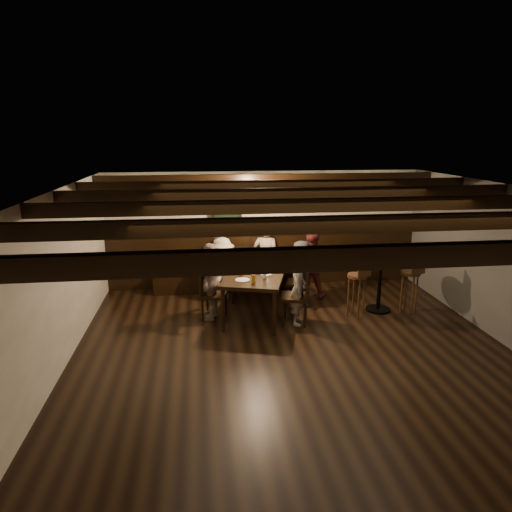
{
  "coord_description": "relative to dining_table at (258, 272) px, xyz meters",
  "views": [
    {
      "loc": [
        -1.33,
        -5.77,
        3.12
      ],
      "look_at": [
        -0.45,
        1.3,
        1.21
      ],
      "focal_mm": 32.0,
      "sensor_mm": 36.0,
      "label": 1
    }
  ],
  "objects": [
    {
      "name": "pint_c",
      "position": [
        -0.26,
        0.18,
        0.14
      ],
      "size": [
        0.07,
        0.07,
        0.14
      ],
      "primitive_type": "cylinder",
      "color": "#BF7219",
      "rests_on": "dining_table"
    },
    {
      "name": "high_top_table",
      "position": [
        2.18,
        -0.25,
        -0.03
      ],
      "size": [
        0.6,
        0.6,
        1.07
      ],
      "color": "black",
      "rests_on": "floor"
    },
    {
      "name": "pint_b",
      "position": [
        0.42,
        0.56,
        0.14
      ],
      "size": [
        0.07,
        0.07,
        0.14
      ],
      "primitive_type": "cylinder",
      "color": "#BF7219",
      "rests_on": "dining_table"
    },
    {
      "name": "person_left_near",
      "position": [
        -0.6,
        0.64,
        -0.11
      ],
      "size": [
        0.66,
        0.9,
        1.24
      ],
      "primitive_type": "imported",
      "rotation": [
        0.0,
        0.0,
        -1.85
      ],
      "color": "#9E9485",
      "rests_on": "floor"
    },
    {
      "name": "pint_a",
      "position": [
        -0.08,
        0.75,
        0.14
      ],
      "size": [
        0.07,
        0.07,
        0.14
      ],
      "primitive_type": "cylinder",
      "color": "#BF7219",
      "rests_on": "dining_table"
    },
    {
      "name": "candle",
      "position": [
        0.2,
        0.26,
        0.09
      ],
      "size": [
        0.05,
        0.05,
        0.05
      ],
      "primitive_type": "cylinder",
      "color": "beige",
      "rests_on": "dining_table"
    },
    {
      "name": "chair_right_far",
      "position": [
        0.57,
        -0.63,
        -0.43
      ],
      "size": [
        0.56,
        0.56,
        0.99
      ],
      "rotation": [
        0.0,
        0.0,
        1.29
      ],
      "color": "black",
      "rests_on": "floor"
    },
    {
      "name": "chair_left_near",
      "position": [
        -0.57,
        0.63,
        -0.45
      ],
      "size": [
        0.52,
        0.52,
        0.92
      ],
      "rotation": [
        0.0,
        0.0,
        -1.85
      ],
      "color": "black",
      "rests_on": "floor"
    },
    {
      "name": "bar_stool_right",
      "position": [
        2.69,
        -0.41,
        -0.33
      ],
      "size": [
        0.37,
        0.39,
        1.09
      ],
      "rotation": [
        0.0,
        0.0,
        0.34
      ],
      "color": "#341E10",
      "rests_on": "floor"
    },
    {
      "name": "plate_far",
      "position": [
        0.09,
        -0.34,
        0.07
      ],
      "size": [
        0.24,
        0.24,
        0.01
      ],
      "primitive_type": "cylinder",
      "color": "white",
      "rests_on": "dining_table"
    },
    {
      "name": "chair_left_far",
      "position": [
        -0.81,
        -0.24,
        -0.46
      ],
      "size": [
        0.51,
        0.51,
        0.91
      ],
      "rotation": [
        0.0,
        0.0,
        -1.85
      ],
      "color": "black",
      "rests_on": "floor"
    },
    {
      "name": "bar_stool_left",
      "position": [
        1.69,
        -0.46,
        -0.33
      ],
      "size": [
        0.38,
        0.39,
        1.09
      ],
      "rotation": [
        0.0,
        0.0,
        0.43
      ],
      "color": "#341E10",
      "rests_on": "floor"
    },
    {
      "name": "person_bench_left",
      "position": [
        -0.62,
        1.11,
        -0.13
      ],
      "size": [
        0.67,
        0.53,
        1.21
      ],
      "primitive_type": "imported",
      "rotation": [
        0.0,
        0.0,
        2.86
      ],
      "color": "black",
      "rests_on": "floor"
    },
    {
      "name": "person_bench_centre",
      "position": [
        0.29,
        1.01,
        -0.02
      ],
      "size": [
        0.59,
        0.47,
        1.43
      ],
      "primitive_type": "imported",
      "rotation": [
        0.0,
        0.0,
        2.86
      ],
      "color": "gray",
      "rests_on": "floor"
    },
    {
      "name": "room",
      "position": [
        0.05,
        0.26,
        0.34
      ],
      "size": [
        7.0,
        7.0,
        7.0
      ],
      "color": "black",
      "rests_on": "ground"
    },
    {
      "name": "person_right_far",
      "position": [
        0.6,
        -0.64,
        -0.13
      ],
      "size": [
        0.4,
        0.51,
        1.21
      ],
      "primitive_type": "imported",
      "rotation": [
        0.0,
        0.0,
        1.29
      ],
      "color": "gray",
      "rests_on": "floor"
    },
    {
      "name": "plate_near",
      "position": [
        -0.34,
        -0.63,
        0.07
      ],
      "size": [
        0.24,
        0.24,
        0.01
      ],
      "primitive_type": "cylinder",
      "color": "white",
      "rests_on": "dining_table"
    },
    {
      "name": "chair_right_near",
      "position": [
        0.81,
        0.24,
        -0.46
      ],
      "size": [
        0.51,
        0.51,
        0.9
      ],
      "rotation": [
        0.0,
        0.0,
        1.29
      ],
      "color": "black",
      "rests_on": "floor"
    },
    {
      "name": "dining_table",
      "position": [
        0.0,
        0.0,
        0.0
      ],
      "size": [
        1.51,
        2.31,
        0.8
      ],
      "rotation": [
        0.0,
        0.0,
        -0.28
      ],
      "color": "black",
      "rests_on": "floor"
    },
    {
      "name": "person_right_near",
      "position": [
        0.84,
        0.23,
        -0.11
      ],
      "size": [
        0.54,
        0.69,
        1.24
      ],
      "primitive_type": "imported",
      "rotation": [
        0.0,
        0.0,
        1.29
      ],
      "color": "#2A292C",
      "rests_on": "floor"
    },
    {
      "name": "pint_e",
      "position": [
        -0.34,
        -0.37,
        0.14
      ],
      "size": [
        0.07,
        0.07,
        0.14
      ],
      "primitive_type": "cylinder",
      "color": "#BF7219",
      "rests_on": "dining_table"
    },
    {
      "name": "condiment_caddy",
      "position": [
        -0.01,
        -0.05,
        0.13
      ],
      "size": [
        0.15,
        0.1,
        0.12
      ],
      "primitive_type": "cube",
      "color": "black",
      "rests_on": "dining_table"
    },
    {
      "name": "pint_f",
      "position": [
        0.04,
        -0.58,
        0.14
      ],
      "size": [
        0.07,
        0.07,
        0.14
      ],
      "primitive_type": "cylinder",
      "color": "silver",
      "rests_on": "dining_table"
    },
    {
      "name": "person_left_far",
      "position": [
        -0.84,
        -0.23,
        -0.06
      ],
      "size": [
        0.53,
        0.85,
        1.35
      ],
      "primitive_type": "imported",
      "rotation": [
        0.0,
        0.0,
        -1.85
      ],
      "color": "gray",
      "rests_on": "floor"
    },
    {
      "name": "pint_g",
      "position": [
        -0.17,
        -0.78,
        0.14
      ],
      "size": [
        0.07,
        0.07,
        0.14
      ],
      "primitive_type": "cylinder",
      "color": "#BF7219",
      "rests_on": "dining_table"
    },
    {
      "name": "person_bench_right",
      "position": [
        1.11,
        0.62,
        -0.07
      ],
      "size": [
        0.75,
        0.66,
        1.32
      ],
      "primitive_type": "imported",
      "rotation": [
        0.0,
        0.0,
        2.86
      ],
      "color": "maroon",
      "rests_on": "floor"
    },
    {
      "name": "pint_d",
      "position": [
        0.34,
        0.11,
        0.14
      ],
      "size": [
        0.07,
        0.07,
        0.14
      ],
      "primitive_type": "cylinder",
      "color": "silver",
      "rests_on": "dining_table"
    }
  ]
}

